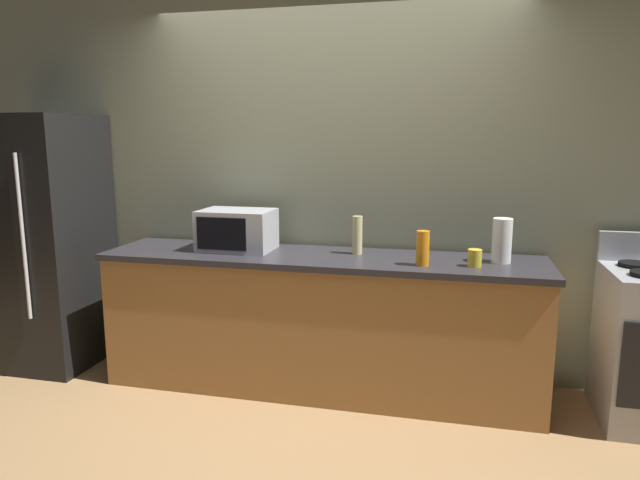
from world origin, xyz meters
The scene contains 9 objects.
ground_plane centered at (0.00, 0.00, 0.00)m, with size 8.00×8.00×0.00m, color #A87F51.
back_wall centered at (0.00, 0.81, 1.35)m, with size 6.40×0.10×2.70m, color gray.
counter_run centered at (0.00, 0.40, 0.45)m, with size 2.84×0.64×0.90m.
refrigerator centered at (-2.05, 0.40, 0.90)m, with size 0.72×0.73×1.80m.
microwave centered at (-0.58, 0.45, 1.04)m, with size 0.48×0.35×0.27m.
paper_towel_roll centered at (1.11, 0.45, 1.04)m, with size 0.12×0.12×0.27m, color white.
bottle_vinegar centered at (0.22, 0.50, 1.02)m, with size 0.06×0.06×0.25m, color beige.
bottle_dish_soap centered at (0.66, 0.26, 1.00)m, with size 0.08×0.08×0.21m, color orange.
mug_yellow centered at (0.95, 0.30, 0.95)m, with size 0.08×0.08×0.10m, color yellow.
Camera 1 is at (0.83, -3.07, 1.65)m, focal length 31.95 mm.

